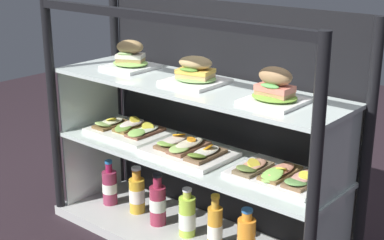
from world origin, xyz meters
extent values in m
cube|color=#B7B8B5|center=(0.00, 0.00, 0.02)|extent=(1.29, 0.41, 0.04)
cylinder|color=black|center=(-0.62, -0.18, 0.48)|extent=(0.04, 0.04, 0.97)
cylinder|color=black|center=(0.62, -0.18, 0.48)|extent=(0.04, 0.04, 0.97)
cylinder|color=black|center=(-0.62, 0.18, 0.48)|extent=(0.04, 0.04, 0.97)
cylinder|color=black|center=(0.62, 0.18, 0.48)|extent=(0.04, 0.04, 0.97)
cube|color=black|center=(0.00, -0.18, 0.95)|extent=(1.25, 0.03, 0.03)
cube|color=black|center=(0.00, 0.20, 0.50)|extent=(1.21, 0.01, 0.92)
cube|color=silver|center=(-0.60, 0.00, 0.21)|extent=(0.01, 0.33, 0.34)
cube|color=silver|center=(0.00, 0.00, 0.39)|extent=(1.23, 0.35, 0.02)
cube|color=silver|center=(-0.60, 0.00, 0.53)|extent=(0.01, 0.33, 0.27)
cube|color=silver|center=(0.60, 0.00, 0.53)|extent=(0.01, 0.33, 0.27)
cube|color=silver|center=(0.00, 0.00, 0.67)|extent=(1.23, 0.35, 0.02)
cube|color=white|center=(-0.36, 0.03, 0.69)|extent=(0.19, 0.19, 0.01)
ellipsoid|color=#8BC659|center=(-0.36, 0.03, 0.70)|extent=(0.16, 0.13, 0.02)
cube|color=tan|center=(-0.36, 0.03, 0.71)|extent=(0.13, 0.11, 0.02)
cube|color=white|center=(-0.36, 0.03, 0.73)|extent=(0.13, 0.12, 0.02)
ellipsoid|color=#95BF6F|center=(-0.36, 0.00, 0.74)|extent=(0.07, 0.05, 0.02)
ellipsoid|color=#9F8050|center=(-0.36, 0.03, 0.77)|extent=(0.13, 0.12, 0.06)
cube|color=white|center=(0.01, 0.01, 0.68)|extent=(0.21, 0.21, 0.01)
ellipsoid|color=#8CC46B|center=(0.01, 0.01, 0.70)|extent=(0.17, 0.14, 0.01)
cube|color=tan|center=(0.01, 0.01, 0.71)|extent=(0.14, 0.11, 0.02)
cube|color=#F4C04B|center=(0.01, 0.01, 0.73)|extent=(0.15, 0.12, 0.01)
ellipsoid|color=#609734|center=(0.01, -0.03, 0.74)|extent=(0.08, 0.05, 0.01)
ellipsoid|color=tan|center=(0.01, 0.01, 0.76)|extent=(0.15, 0.12, 0.05)
cube|color=white|center=(0.37, -0.02, 0.68)|extent=(0.19, 0.19, 0.01)
ellipsoid|color=#7BB13D|center=(0.37, -0.02, 0.70)|extent=(0.16, 0.13, 0.02)
cube|color=tan|center=(0.37, -0.02, 0.71)|extent=(0.12, 0.07, 0.02)
cube|color=#E57F6A|center=(0.37, -0.02, 0.73)|extent=(0.12, 0.08, 0.02)
ellipsoid|color=#63B256|center=(0.37, -0.05, 0.74)|extent=(0.07, 0.03, 0.02)
ellipsoid|color=#A27B50|center=(0.37, -0.02, 0.77)|extent=(0.12, 0.08, 0.06)
cube|color=white|center=(-0.36, 0.01, 0.40)|extent=(0.33, 0.24, 0.02)
cube|color=brown|center=(-0.47, 0.00, 0.42)|extent=(0.08, 0.16, 0.01)
ellipsoid|color=#A1C86A|center=(-0.47, -0.04, 0.43)|extent=(0.09, 0.09, 0.04)
ellipsoid|color=#E8EEC6|center=(-0.47, 0.00, 0.43)|extent=(0.07, 0.13, 0.02)
cylinder|color=yellow|center=(-0.46, 0.00, 0.44)|extent=(0.06, 0.06, 0.03)
cube|color=brown|center=(-0.37, 0.03, 0.42)|extent=(0.08, 0.17, 0.01)
ellipsoid|color=olive|center=(-0.37, -0.02, 0.43)|extent=(0.08, 0.09, 0.03)
ellipsoid|color=#F2DFD0|center=(-0.37, 0.03, 0.43)|extent=(0.07, 0.13, 0.02)
cylinder|color=yellow|center=(-0.36, 0.05, 0.45)|extent=(0.05, 0.05, 0.02)
cube|color=brown|center=(-0.28, 0.02, 0.42)|extent=(0.08, 0.17, 0.01)
ellipsoid|color=#94CF5F|center=(-0.28, -0.03, 0.43)|extent=(0.09, 0.10, 0.02)
ellipsoid|color=silver|center=(-0.28, 0.02, 0.43)|extent=(0.07, 0.14, 0.01)
cylinder|color=yellow|center=(-0.28, 0.04, 0.44)|extent=(0.06, 0.07, 0.03)
cube|color=white|center=(-0.01, -0.01, 0.40)|extent=(0.33, 0.24, 0.02)
cube|color=brown|center=(-0.09, 0.00, 0.42)|extent=(0.08, 0.17, 0.01)
ellipsoid|color=#91C552|center=(-0.09, -0.05, 0.43)|extent=(0.08, 0.09, 0.03)
ellipsoid|color=silver|center=(-0.09, 0.00, 0.43)|extent=(0.07, 0.14, 0.02)
cylinder|color=orange|center=(-0.09, 0.03, 0.45)|extent=(0.07, 0.07, 0.02)
cube|color=brown|center=(-0.01, 0.00, 0.42)|extent=(0.08, 0.19, 0.02)
ellipsoid|color=#9DC164|center=(-0.01, -0.06, 0.43)|extent=(0.07, 0.10, 0.02)
ellipsoid|color=beige|center=(-0.01, 0.00, 0.44)|extent=(0.07, 0.15, 0.02)
cylinder|color=orange|center=(-0.01, 0.01, 0.45)|extent=(0.04, 0.04, 0.01)
cube|color=brown|center=(0.08, -0.02, 0.42)|extent=(0.08, 0.17, 0.01)
ellipsoid|color=olive|center=(0.08, -0.07, 0.43)|extent=(0.09, 0.10, 0.04)
ellipsoid|color=white|center=(0.08, -0.02, 0.43)|extent=(0.07, 0.14, 0.01)
cylinder|color=orange|center=(0.08, 0.00, 0.44)|extent=(0.05, 0.05, 0.03)
cube|color=white|center=(0.38, 0.03, 0.40)|extent=(0.33, 0.24, 0.02)
cube|color=brown|center=(0.29, 0.00, 0.42)|extent=(0.08, 0.16, 0.01)
ellipsoid|color=olive|center=(0.29, -0.04, 0.43)|extent=(0.09, 0.10, 0.03)
ellipsoid|color=#ECA482|center=(0.29, 0.00, 0.43)|extent=(0.07, 0.13, 0.01)
cylinder|color=yellow|center=(0.30, -0.01, 0.44)|extent=(0.05, 0.06, 0.03)
cube|color=brown|center=(0.38, 0.03, 0.41)|extent=(0.08, 0.19, 0.01)
ellipsoid|color=#88C256|center=(0.38, -0.03, 0.43)|extent=(0.08, 0.10, 0.04)
ellipsoid|color=#F69C79|center=(0.38, 0.03, 0.43)|extent=(0.07, 0.15, 0.02)
cylinder|color=yellow|center=(0.39, 0.01, 0.44)|extent=(0.05, 0.05, 0.02)
cube|color=brown|center=(0.48, 0.02, 0.42)|extent=(0.08, 0.17, 0.01)
ellipsoid|color=#6CA154|center=(0.48, -0.03, 0.43)|extent=(0.08, 0.10, 0.03)
ellipsoid|color=#E29D8B|center=(0.48, 0.02, 0.43)|extent=(0.07, 0.14, 0.02)
cylinder|color=yellow|center=(0.49, 0.01, 0.44)|extent=(0.06, 0.06, 0.02)
cylinder|color=#902D4B|center=(-0.47, -0.02, 0.12)|extent=(0.07, 0.07, 0.15)
cylinder|color=silver|center=(-0.47, -0.02, 0.12)|extent=(0.07, 0.07, 0.05)
cylinder|color=#951A45|center=(-0.47, -0.02, 0.22)|extent=(0.03, 0.03, 0.04)
cylinder|color=#276DB2|center=(-0.47, -0.02, 0.25)|extent=(0.03, 0.03, 0.01)
cylinder|color=gold|center=(-0.32, 0.00, 0.12)|extent=(0.07, 0.07, 0.15)
cylinder|color=silver|center=(-0.32, 0.00, 0.12)|extent=(0.07, 0.07, 0.06)
cylinder|color=gold|center=(-0.32, 0.00, 0.22)|extent=(0.04, 0.04, 0.05)
cylinder|color=white|center=(-0.32, 0.00, 0.25)|extent=(0.04, 0.04, 0.01)
cylinder|color=#942A41|center=(-0.17, -0.02, 0.13)|extent=(0.07, 0.07, 0.17)
cylinder|color=silver|center=(-0.17, -0.02, 0.13)|extent=(0.07, 0.07, 0.05)
cylinder|color=#9E2644|center=(-0.17, -0.02, 0.23)|extent=(0.04, 0.04, 0.05)
cylinder|color=black|center=(-0.17, -0.02, 0.26)|extent=(0.04, 0.04, 0.01)
cylinder|color=#AFD943|center=(-0.01, -0.01, 0.12)|extent=(0.07, 0.07, 0.17)
cylinder|color=silver|center=(-0.01, -0.01, 0.11)|extent=(0.07, 0.07, 0.07)
cylinder|color=#C1D24E|center=(-0.01, -0.01, 0.22)|extent=(0.03, 0.03, 0.03)
cylinder|color=silver|center=(-0.01, -0.01, 0.24)|extent=(0.04, 0.04, 0.01)
cylinder|color=gold|center=(0.12, -0.01, 0.12)|extent=(0.06, 0.06, 0.16)
cylinder|color=white|center=(0.12, -0.01, 0.11)|extent=(0.06, 0.06, 0.06)
cylinder|color=gold|center=(0.12, -0.01, 0.22)|extent=(0.03, 0.03, 0.04)
cylinder|color=gold|center=(0.12, -0.01, 0.25)|extent=(0.03, 0.03, 0.01)
cylinder|color=orange|center=(0.28, -0.02, 0.23)|extent=(0.04, 0.04, 0.03)
cylinder|color=#2E6CB6|center=(0.28, -0.02, 0.25)|extent=(0.04, 0.04, 0.01)
camera|label=1|loc=(1.33, -1.58, 1.21)|focal=53.25mm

